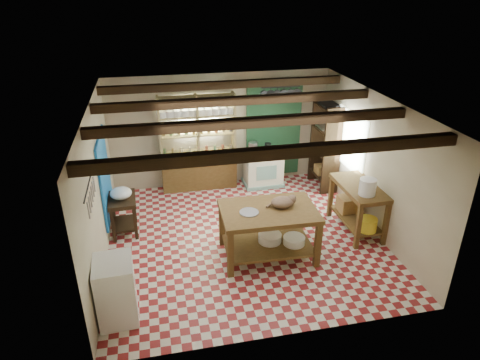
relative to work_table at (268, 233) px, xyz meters
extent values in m
cube|color=maroon|center=(-0.29, 0.62, -0.47)|extent=(5.00, 5.00, 0.02)
cube|color=#49494E|center=(-0.29, 0.62, 2.14)|extent=(5.00, 5.00, 0.02)
cube|color=beige|center=(-0.29, 3.12, 0.84)|extent=(5.00, 0.04, 2.60)
cube|color=beige|center=(-0.29, -1.88, 0.84)|extent=(5.00, 0.04, 2.60)
cube|color=beige|center=(-2.79, 0.62, 0.84)|extent=(0.04, 5.00, 2.60)
cube|color=beige|center=(2.21, 0.62, 0.84)|extent=(0.04, 5.00, 2.60)
cube|color=black|center=(-0.29, 0.62, 2.02)|extent=(5.00, 3.80, 0.15)
cube|color=#1866B6|center=(-2.76, 1.52, 0.64)|extent=(0.04, 1.40, 1.60)
cube|color=#1E4C2C|center=(0.96, 3.09, 0.79)|extent=(1.30, 0.04, 2.30)
cube|color=beige|center=(-0.79, 3.10, 1.24)|extent=(0.90, 0.02, 0.80)
cube|color=beige|center=(2.19, 1.62, 0.94)|extent=(0.02, 1.30, 1.20)
cube|color=black|center=(-2.73, -0.58, 1.32)|extent=(0.06, 0.90, 0.28)
cube|color=black|center=(0.96, 2.67, 1.72)|extent=(0.86, 0.12, 0.36)
cube|color=tan|center=(-0.84, 2.93, 0.64)|extent=(1.70, 0.34, 2.20)
cube|color=black|center=(1.99, 2.42, 0.54)|extent=(0.40, 0.86, 2.00)
cube|color=brown|center=(0.00, 0.00, 0.00)|extent=(1.65, 1.12, 0.92)
cube|color=white|center=(0.64, 2.77, -0.04)|extent=(0.88, 0.60, 0.85)
cube|color=black|center=(-2.49, 1.31, -0.09)|extent=(0.53, 0.75, 0.74)
cube|color=white|center=(-2.51, -1.04, 0.02)|extent=(0.57, 0.67, 0.96)
cube|color=brown|center=(1.89, 0.46, 0.02)|extent=(0.68, 1.33, 0.95)
ellipsoid|color=#8F6D53|center=(0.25, 0.04, 0.55)|extent=(0.44, 0.36, 0.18)
cylinder|color=#A8A9B0|center=(-0.35, -0.04, 0.47)|extent=(0.33, 0.33, 0.02)
cylinder|color=white|center=(0.05, 0.05, -0.14)|extent=(0.42, 0.42, 0.14)
cylinder|color=white|center=(0.45, -0.11, -0.15)|extent=(0.39, 0.39, 0.13)
cylinder|color=#A8A9B0|center=(0.39, 2.76, 0.51)|extent=(0.21, 0.21, 0.24)
cylinder|color=black|center=(0.74, 2.77, 0.48)|extent=(0.15, 0.15, 0.19)
ellipsoid|color=white|center=(-2.49, 1.31, 0.38)|extent=(0.42, 0.42, 0.20)
cylinder|color=white|center=(1.85, 0.11, 0.64)|extent=(0.31, 0.31, 0.30)
cube|color=#A07540|center=(1.89, 0.76, -0.06)|extent=(0.44, 0.35, 0.30)
cylinder|color=yellow|center=(1.90, 0.01, -0.08)|extent=(0.34, 0.34, 0.25)
camera|label=1|loc=(-1.78, -6.06, 4.02)|focal=32.00mm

